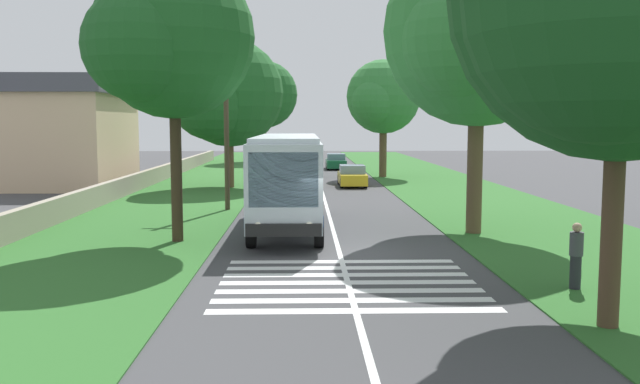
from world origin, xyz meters
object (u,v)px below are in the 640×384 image
at_px(roadside_tree_right_1, 473,38).
at_px(roadside_tree_left_1, 226,96).
at_px(trailing_car_2, 336,162).
at_px(roadside_tree_left_2, 169,42).
at_px(trailing_car_1, 296,168).
at_px(trailing_car_0, 352,176).
at_px(utility_pole, 226,121).
at_px(roadside_tree_right_0, 610,0).
at_px(pedestrian, 576,255).
at_px(coach_bus, 288,176).
at_px(roadside_tree_right_2, 382,99).
at_px(roadside_building, 70,131).
at_px(roadside_tree_left_0, 263,96).

bearing_deg(roadside_tree_right_1, roadside_tree_left_1, 32.12).
xyz_separation_m(trailing_car_2, roadside_tree_right_1, (-35.85, -3.40, 6.75)).
bearing_deg(roadside_tree_left_2, trailing_car_1, -8.04).
xyz_separation_m(trailing_car_0, trailing_car_2, (16.62, 0.28, 0.00)).
bearing_deg(utility_pole, trailing_car_2, -12.97).
bearing_deg(roadside_tree_right_0, roadside_tree_right_1, -1.53).
bearing_deg(pedestrian, roadside_tree_left_1, 23.68).
distance_m(coach_bus, utility_pole, 6.98).
distance_m(coach_bus, trailing_car_1, 26.11).
xyz_separation_m(coach_bus, roadside_tree_right_2, (25.72, -6.71, 3.93)).
relative_size(roadside_tree_right_0, utility_pole, 1.24).
xyz_separation_m(coach_bus, pedestrian, (-9.97, -7.51, -1.24)).
bearing_deg(trailing_car_2, roadside_tree_right_0, -176.33).
xyz_separation_m(trailing_car_1, roadside_building, (-7.01, 15.11, 3.00)).
distance_m(trailing_car_1, roadside_tree_right_1, 28.76).
bearing_deg(coach_bus, pedestrian, -143.00).
height_order(coach_bus, trailing_car_0, coach_bus).
xyz_separation_m(coach_bus, roadside_tree_left_1, (17.06, 4.34, 3.81)).
height_order(coach_bus, roadside_tree_right_2, roadside_tree_right_2).
height_order(trailing_car_1, roadside_tree_left_1, roadside_tree_left_1).
relative_size(trailing_car_2, roadside_tree_left_1, 0.45).
bearing_deg(trailing_car_2, pedestrian, -175.02).
relative_size(roadside_tree_left_0, roadside_tree_left_1, 1.13).
bearing_deg(coach_bus, roadside_tree_right_1, -98.22).
xyz_separation_m(trailing_car_2, utility_pole, (-28.96, 6.67, 3.67)).
bearing_deg(roadside_tree_right_2, roadside_tree_left_0, 27.09).
distance_m(roadside_tree_left_2, roadside_building, 24.68).
bearing_deg(roadside_tree_right_1, coach_bus, 81.78).
bearing_deg(roadside_tree_right_1, utility_pole, 55.62).
bearing_deg(trailing_car_2, roadside_building, 130.22).
height_order(trailing_car_2, roadside_building, roadside_building).
relative_size(trailing_car_1, trailing_car_2, 1.00).
distance_m(roadside_tree_left_2, roadside_tree_right_0, 14.88).
distance_m(roadside_tree_left_0, utility_pole, 40.25).
bearing_deg(roadside_tree_left_0, roadside_tree_right_1, -167.20).
bearing_deg(trailing_car_2, roadside_tree_left_0, 33.07).
bearing_deg(pedestrian, roadside_tree_right_1, 3.23).
bearing_deg(utility_pole, pedestrian, -146.29).
distance_m(roadside_tree_right_1, utility_pole, 12.58).
relative_size(trailing_car_0, trailing_car_2, 1.00).
bearing_deg(roadside_tree_right_0, trailing_car_0, 5.10).
relative_size(roadside_tree_right_0, roadside_tree_right_2, 1.13).
bearing_deg(roadside_tree_left_2, trailing_car_0, -20.64).
bearing_deg(roadside_tree_right_1, pedestrian, -176.77).
bearing_deg(roadside_tree_left_0, utility_pole, -179.11).
xyz_separation_m(utility_pole, roadside_building, (13.18, 11.99, -0.67)).
bearing_deg(trailing_car_2, trailing_car_0, -179.03).
height_order(coach_bus, roadside_tree_left_2, roadside_tree_left_2).
bearing_deg(trailing_car_1, roadside_tree_left_1, 153.94).
distance_m(coach_bus, roadside_tree_right_0, 15.38).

